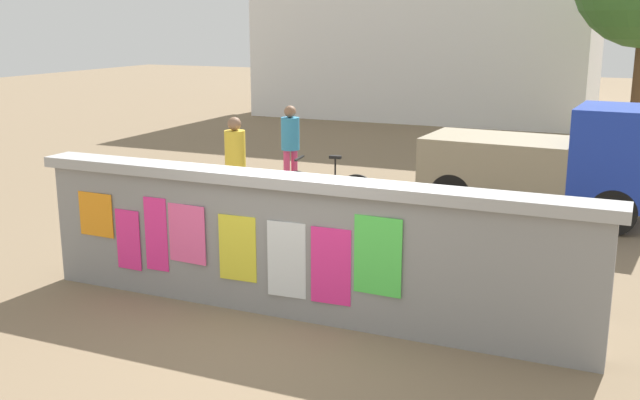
{
  "coord_description": "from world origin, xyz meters",
  "views": [
    {
      "loc": [
        3.27,
        -6.86,
        3.15
      ],
      "look_at": [
        -0.28,
        1.23,
        0.99
      ],
      "focal_mm": 41.69,
      "sensor_mm": 36.0,
      "label": 1
    }
  ],
  "objects_px": {
    "auto_rickshaw_truck": "(549,162)",
    "person_walking": "(235,156)",
    "bicycle_near": "(506,272)",
    "bicycle_far": "(326,190)",
    "person_bystander": "(290,140)",
    "motorcycle": "(328,224)"
  },
  "relations": [
    {
      "from": "auto_rickshaw_truck",
      "to": "bicycle_far",
      "type": "xyz_separation_m",
      "value": [
        -3.44,
        -1.14,
        -0.54
      ]
    },
    {
      "from": "auto_rickshaw_truck",
      "to": "person_walking",
      "type": "bearing_deg",
      "value": -157.64
    },
    {
      "from": "bicycle_near",
      "to": "person_bystander",
      "type": "relative_size",
      "value": 1.04
    },
    {
      "from": "bicycle_near",
      "to": "person_walking",
      "type": "distance_m",
      "value": 5.32
    },
    {
      "from": "auto_rickshaw_truck",
      "to": "person_walking",
      "type": "distance_m",
      "value": 5.1
    },
    {
      "from": "person_walking",
      "to": "person_bystander",
      "type": "distance_m",
      "value": 1.85
    },
    {
      "from": "motorcycle",
      "to": "bicycle_far",
      "type": "height_order",
      "value": "bicycle_far"
    },
    {
      "from": "motorcycle",
      "to": "person_bystander",
      "type": "xyz_separation_m",
      "value": [
        -2.19,
        3.34,
        0.52
      ]
    },
    {
      "from": "auto_rickshaw_truck",
      "to": "person_bystander",
      "type": "xyz_separation_m",
      "value": [
        -4.62,
        -0.09,
        0.09
      ]
    },
    {
      "from": "bicycle_near",
      "to": "bicycle_far",
      "type": "relative_size",
      "value": 0.99
    },
    {
      "from": "auto_rickshaw_truck",
      "to": "bicycle_far",
      "type": "bearing_deg",
      "value": -161.67
    },
    {
      "from": "bicycle_far",
      "to": "person_bystander",
      "type": "height_order",
      "value": "person_bystander"
    },
    {
      "from": "bicycle_near",
      "to": "auto_rickshaw_truck",
      "type": "bearing_deg",
      "value": 91.08
    },
    {
      "from": "motorcycle",
      "to": "person_walking",
      "type": "xyz_separation_m",
      "value": [
        -2.29,
        1.49,
        0.52
      ]
    },
    {
      "from": "auto_rickshaw_truck",
      "to": "bicycle_near",
      "type": "xyz_separation_m",
      "value": [
        0.08,
        -4.15,
        -0.54
      ]
    },
    {
      "from": "bicycle_far",
      "to": "person_walking",
      "type": "relative_size",
      "value": 1.05
    },
    {
      "from": "bicycle_far",
      "to": "person_bystander",
      "type": "distance_m",
      "value": 1.69
    },
    {
      "from": "motorcycle",
      "to": "bicycle_far",
      "type": "relative_size",
      "value": 1.12
    },
    {
      "from": "auto_rickshaw_truck",
      "to": "person_bystander",
      "type": "bearing_deg",
      "value": -178.86
    },
    {
      "from": "auto_rickshaw_truck",
      "to": "bicycle_near",
      "type": "bearing_deg",
      "value": -88.92
    },
    {
      "from": "motorcycle",
      "to": "person_bystander",
      "type": "bearing_deg",
      "value": 123.23
    },
    {
      "from": "person_bystander",
      "to": "auto_rickshaw_truck",
      "type": "bearing_deg",
      "value": 1.14
    }
  ]
}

